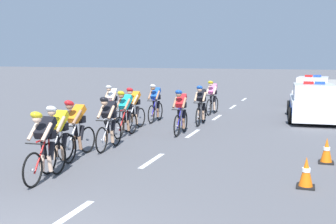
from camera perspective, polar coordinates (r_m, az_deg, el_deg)
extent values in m
cube|color=white|center=(7.48, -13.19, -13.41)|extent=(0.14, 1.60, 0.01)
cube|color=white|center=(10.92, -2.14, -6.48)|extent=(0.14, 1.60, 0.01)
cube|color=white|center=(14.65, 3.33, -2.86)|extent=(0.14, 1.60, 0.01)
cube|color=white|center=(18.50, 6.54, -0.72)|extent=(0.14, 1.60, 0.01)
cube|color=white|center=(22.39, 8.63, 0.69)|extent=(0.14, 1.60, 0.01)
cube|color=white|center=(26.32, 10.11, 1.68)|extent=(0.14, 1.60, 0.01)
torus|color=black|center=(9.10, -17.57, -7.37)|extent=(0.09, 0.73, 0.72)
cylinder|color=#99999E|center=(9.10, -17.57, -7.37)|extent=(0.06, 0.06, 0.06)
torus|color=black|center=(9.93, -14.46, -6.02)|extent=(0.09, 0.73, 0.72)
cylinder|color=#99999E|center=(9.93, -14.46, -6.02)|extent=(0.06, 0.06, 0.06)
cylinder|color=#B21919|center=(9.36, -16.22, -3.54)|extent=(0.07, 0.55, 0.04)
cylinder|color=#B21919|center=(9.28, -16.71, -5.70)|extent=(0.07, 0.48, 0.63)
cylinder|color=#B21919|center=(9.59, -15.54, -5.11)|extent=(0.04, 0.04, 0.65)
cylinder|color=black|center=(9.07, -17.36, -4.06)|extent=(0.42, 0.05, 0.03)
cube|color=black|center=(9.52, -15.61, -3.09)|extent=(0.11, 0.23, 0.05)
cube|color=black|center=(9.38, -16.04, -2.02)|extent=(0.31, 0.57, 0.44)
cube|color=black|center=(9.50, -15.65, -2.86)|extent=(0.29, 0.22, 0.18)
cylinder|color=black|center=(9.48, -15.26, -4.99)|extent=(0.12, 0.23, 0.40)
cylinder|color=beige|center=(9.47, -15.45, -6.65)|extent=(0.10, 0.16, 0.36)
cylinder|color=black|center=(9.57, -16.19, -4.91)|extent=(0.12, 0.17, 0.40)
cylinder|color=beige|center=(9.57, -16.38, -6.55)|extent=(0.10, 0.13, 0.36)
cylinder|color=beige|center=(9.12, -15.86, -2.59)|extent=(0.10, 0.40, 0.35)
cylinder|color=beige|center=(9.29, -17.56, -2.48)|extent=(0.10, 0.40, 0.35)
sphere|color=beige|center=(9.09, -17.06, -0.82)|extent=(0.19, 0.19, 0.19)
ellipsoid|color=yellow|center=(9.07, -17.11, -0.43)|extent=(0.25, 0.33, 0.24)
torus|color=black|center=(10.00, -15.65, -5.97)|extent=(0.09, 0.73, 0.72)
cylinder|color=#99999E|center=(10.00, -15.65, -5.97)|extent=(0.06, 0.06, 0.06)
torus|color=black|center=(10.85, -13.00, -4.82)|extent=(0.09, 0.73, 0.72)
cylinder|color=#99999E|center=(10.85, -13.00, -4.82)|extent=(0.06, 0.06, 0.06)
cylinder|color=silver|center=(10.27, -14.50, -2.50)|extent=(0.07, 0.55, 0.04)
cylinder|color=silver|center=(10.19, -14.91, -4.46)|extent=(0.07, 0.48, 0.63)
cylinder|color=silver|center=(10.50, -13.92, -3.95)|extent=(0.04, 0.04, 0.65)
cylinder|color=black|center=(9.98, -15.46, -2.95)|extent=(0.42, 0.06, 0.03)
cube|color=black|center=(10.44, -13.98, -2.10)|extent=(0.11, 0.23, 0.05)
cube|color=yellow|center=(10.30, -14.34, -1.12)|extent=(0.32, 0.56, 0.46)
cube|color=black|center=(10.43, -14.01, -1.90)|extent=(0.29, 0.22, 0.18)
cylinder|color=black|center=(10.40, -13.64, -3.83)|extent=(0.12, 0.23, 0.40)
cylinder|color=tan|center=(10.39, -13.81, -5.34)|extent=(0.10, 0.16, 0.36)
cylinder|color=black|center=(10.49, -14.51, -3.77)|extent=(0.12, 0.18, 0.40)
cylinder|color=tan|center=(10.47, -14.68, -5.27)|extent=(0.10, 0.13, 0.36)
cylinder|color=tan|center=(10.05, -14.12, -1.62)|extent=(0.10, 0.41, 0.35)
cylinder|color=tan|center=(10.20, -15.70, -1.53)|extent=(0.10, 0.41, 0.35)
sphere|color=tan|center=(10.01, -15.21, -0.01)|extent=(0.19, 0.19, 0.19)
ellipsoid|color=white|center=(9.99, -15.25, 0.35)|extent=(0.25, 0.33, 0.24)
torus|color=black|center=(11.11, -13.51, -4.55)|extent=(0.10, 0.73, 0.72)
cylinder|color=#99999E|center=(11.11, -13.51, -4.55)|extent=(0.06, 0.06, 0.06)
torus|color=black|center=(11.91, -10.66, -3.66)|extent=(0.10, 0.73, 0.72)
cylinder|color=#99999E|center=(11.91, -10.66, -3.66)|extent=(0.06, 0.06, 0.06)
cylinder|color=white|center=(11.37, -12.25, -1.48)|extent=(0.08, 0.55, 0.04)
cylinder|color=white|center=(11.28, -12.72, -3.23)|extent=(0.08, 0.48, 0.63)
cylinder|color=white|center=(11.58, -11.64, -2.82)|extent=(0.04, 0.04, 0.65)
cylinder|color=black|center=(11.09, -13.29, -1.84)|extent=(0.42, 0.06, 0.03)
cube|color=black|center=(11.52, -11.69, -1.14)|extent=(0.12, 0.23, 0.05)
cube|color=orange|center=(11.39, -12.07, -0.23)|extent=(0.32, 0.56, 0.46)
cube|color=black|center=(11.51, -11.72, -0.95)|extent=(0.29, 0.22, 0.18)
cylinder|color=black|center=(11.47, -11.45, -2.71)|extent=(0.13, 0.23, 0.40)
cylinder|color=#9E7051|center=(11.46, -11.64, -4.07)|extent=(0.10, 0.16, 0.36)
cylinder|color=black|center=(11.58, -12.19, -2.64)|extent=(0.12, 0.18, 0.40)
cylinder|color=#9E7051|center=(11.56, -12.38, -3.99)|extent=(0.10, 0.13, 0.36)
cylinder|color=#9E7051|center=(11.14, -12.02, -0.67)|extent=(0.11, 0.41, 0.35)
cylinder|color=#9E7051|center=(11.32, -13.35, -0.58)|extent=(0.11, 0.41, 0.35)
sphere|color=#9E7051|center=(11.12, -12.99, 0.80)|extent=(0.19, 0.19, 0.19)
ellipsoid|color=red|center=(11.11, -13.03, 1.13)|extent=(0.25, 0.33, 0.24)
torus|color=black|center=(11.80, -8.85, -3.72)|extent=(0.06, 0.72, 0.72)
cylinder|color=#99999E|center=(11.80, -8.85, -3.72)|extent=(0.06, 0.06, 0.06)
torus|color=black|center=(12.69, -6.90, -2.89)|extent=(0.06, 0.72, 0.72)
cylinder|color=#99999E|center=(12.69, -6.90, -2.89)|extent=(0.06, 0.06, 0.06)
cylinder|color=silver|center=(12.11, -7.98, -0.83)|extent=(0.05, 0.55, 0.04)
cylinder|color=silver|center=(12.00, -8.30, -2.48)|extent=(0.05, 0.48, 0.63)
cylinder|color=silver|center=(12.34, -7.57, -2.10)|extent=(0.04, 0.04, 0.65)
cylinder|color=black|center=(11.80, -8.69, -1.16)|extent=(0.42, 0.04, 0.03)
cube|color=black|center=(12.28, -7.60, -0.52)|extent=(0.11, 0.22, 0.05)
cube|color=black|center=(12.14, -7.85, 0.34)|extent=(0.29, 0.56, 0.45)
cube|color=black|center=(12.27, -7.62, -0.34)|extent=(0.29, 0.21, 0.18)
cylinder|color=black|center=(12.24, -7.30, -1.98)|extent=(0.12, 0.23, 0.40)
cylinder|color=tan|center=(12.21, -7.43, -3.26)|extent=(0.09, 0.16, 0.36)
cylinder|color=black|center=(12.31, -8.07, -1.94)|extent=(0.11, 0.17, 0.40)
cylinder|color=tan|center=(12.29, -8.20, -3.21)|extent=(0.09, 0.12, 0.36)
cylinder|color=tan|center=(11.89, -7.58, -0.05)|extent=(0.09, 0.40, 0.35)
cylinder|color=tan|center=(12.02, -8.97, 0.01)|extent=(0.09, 0.40, 0.35)
sphere|color=tan|center=(11.85, -8.48, 1.32)|extent=(0.19, 0.19, 0.19)
ellipsoid|color=black|center=(11.83, -8.50, 1.62)|extent=(0.24, 0.32, 0.24)
torus|color=black|center=(13.66, -6.60, -2.14)|extent=(0.07, 0.73, 0.72)
cylinder|color=#99999E|center=(13.66, -6.60, -2.14)|extent=(0.06, 0.06, 0.06)
torus|color=black|center=(14.54, -4.80, -1.52)|extent=(0.07, 0.73, 0.72)
cylinder|color=#99999E|center=(14.54, -4.80, -1.52)|extent=(0.06, 0.06, 0.06)
cylinder|color=#B21919|center=(13.98, -5.79, 0.32)|extent=(0.06, 0.55, 0.04)
cylinder|color=#B21919|center=(13.87, -6.10, -1.09)|extent=(0.06, 0.48, 0.63)
cylinder|color=#B21919|center=(14.19, -5.41, -0.80)|extent=(0.04, 0.04, 0.65)
cylinder|color=black|center=(13.67, -6.44, 0.07)|extent=(0.42, 0.05, 0.03)
cube|color=black|center=(14.15, -5.43, 0.58)|extent=(0.11, 0.22, 0.05)
cube|color=#19B2B7|center=(14.01, -5.67, 1.33)|extent=(0.30, 0.55, 0.47)
cube|color=black|center=(14.13, -5.45, 0.74)|extent=(0.29, 0.21, 0.18)
cylinder|color=black|center=(14.10, -5.20, -0.69)|extent=(0.12, 0.23, 0.40)
cylinder|color=#9E7051|center=(14.07, -5.33, -1.80)|extent=(0.10, 0.16, 0.36)
cylinder|color=black|center=(14.17, -5.85, -0.65)|extent=(0.12, 0.17, 0.40)
cylinder|color=#9E7051|center=(14.14, -5.98, -1.75)|extent=(0.10, 0.13, 0.36)
cylinder|color=#9E7051|center=(13.76, -5.47, 1.01)|extent=(0.09, 0.40, 0.35)
cylinder|color=#9E7051|center=(13.90, -6.65, 1.06)|extent=(0.09, 0.40, 0.35)
sphere|color=#9E7051|center=(13.72, -6.24, 2.20)|extent=(0.19, 0.19, 0.19)
ellipsoid|color=yellow|center=(13.71, -6.26, 2.47)|extent=(0.24, 0.32, 0.24)
torus|color=black|center=(13.98, 1.20, -1.87)|extent=(0.07, 0.73, 0.72)
cylinder|color=#99999E|center=(13.98, 1.20, -1.87)|extent=(0.06, 0.06, 0.06)
torus|color=black|center=(14.93, 2.21, -1.26)|extent=(0.07, 0.73, 0.72)
cylinder|color=#99999E|center=(14.93, 2.21, -1.26)|extent=(0.06, 0.06, 0.06)
cylinder|color=#1E1E99|center=(14.33, 1.68, 0.54)|extent=(0.05, 0.55, 0.04)
cylinder|color=#1E1E99|center=(14.21, 1.49, -0.84)|extent=(0.05, 0.48, 0.63)
cylinder|color=#1E1E99|center=(14.56, 1.88, -0.55)|extent=(0.04, 0.04, 0.65)
cylinder|color=black|center=(14.00, 1.31, 0.29)|extent=(0.42, 0.04, 0.03)
cube|color=black|center=(14.52, 1.88, 0.79)|extent=(0.11, 0.22, 0.05)
cube|color=red|center=(14.37, 1.76, 1.52)|extent=(0.30, 0.56, 0.44)
cube|color=black|center=(14.50, 1.87, 0.94)|extent=(0.29, 0.21, 0.18)
cylinder|color=black|center=(14.48, 2.16, -0.44)|extent=(0.12, 0.23, 0.40)
cylinder|color=#9E7051|center=(14.44, 2.08, -1.52)|extent=(0.09, 0.16, 0.36)
cylinder|color=black|center=(14.52, 1.47, -0.42)|extent=(0.12, 0.17, 0.40)
cylinder|color=#9E7051|center=(14.48, 1.39, -1.49)|extent=(0.09, 0.13, 0.36)
cylinder|color=#9E7051|center=(14.13, 2.16, 1.22)|extent=(0.09, 0.40, 0.35)
cylinder|color=#9E7051|center=(14.22, 0.91, 1.26)|extent=(0.09, 0.40, 0.35)
sphere|color=#9E7051|center=(14.06, 1.45, 2.37)|extent=(0.19, 0.19, 0.19)
ellipsoid|color=blue|center=(14.05, 1.44, 2.63)|extent=(0.24, 0.32, 0.24)
torus|color=black|center=(15.01, -5.45, -1.24)|extent=(0.11, 0.72, 0.72)
cylinder|color=#99999E|center=(15.01, -5.45, -1.24)|extent=(0.07, 0.07, 0.06)
torus|color=black|center=(15.88, -3.69, -0.74)|extent=(0.11, 0.72, 0.72)
cylinder|color=#99999E|center=(15.88, -3.69, -0.74)|extent=(0.07, 0.07, 0.06)
cylinder|color=white|center=(15.33, -4.66, 0.98)|extent=(0.09, 0.55, 0.04)
cylinder|color=white|center=(15.22, -4.96, -0.30)|extent=(0.09, 0.48, 0.63)
cylinder|color=white|center=(15.54, -4.29, -0.06)|extent=(0.04, 0.04, 0.65)
cylinder|color=black|center=(15.02, -5.29, 0.76)|extent=(0.42, 0.07, 0.03)
cube|color=black|center=(15.50, -4.31, 1.20)|extent=(0.12, 0.23, 0.05)
cube|color=orange|center=(15.37, -4.53, 1.90)|extent=(0.33, 0.57, 0.46)
cube|color=black|center=(15.48, -4.32, 1.35)|extent=(0.30, 0.23, 0.18)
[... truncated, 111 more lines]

